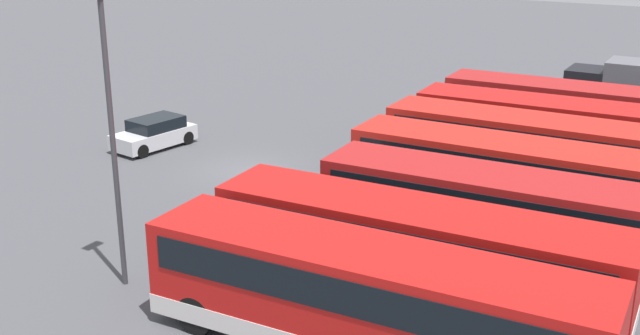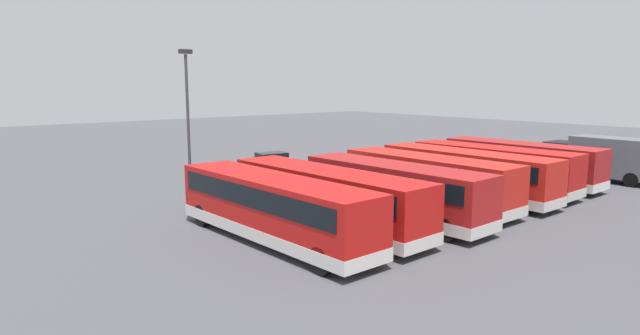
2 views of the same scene
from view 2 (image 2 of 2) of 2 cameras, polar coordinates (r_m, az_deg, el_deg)
name	(u,v)px [view 2 (image 2 of 2)]	position (r m, az deg, el deg)	size (l,w,h in m)	color
ground_plane	(307,181)	(38.73, -1.37, -1.43)	(140.00, 140.00, 0.00)	#47474C
bus_single_deck_near_end	(521,162)	(39.57, 20.92, 0.58)	(2.75, 11.00, 2.95)	#A51919
bus_single_deck_second	(493,167)	(36.45, 18.19, 0.04)	(2.96, 11.12, 2.95)	#B71411
bus_single_deck_third	(466,173)	(33.69, 15.51, -0.55)	(2.68, 11.49, 2.95)	red
bus_single_deck_fourth	(428,180)	(30.80, 11.60, -1.28)	(2.71, 10.98, 2.95)	red
bus_single_deck_fifth	(394,190)	(27.54, 8.01, -2.40)	(2.93, 10.98, 2.95)	#A51919
bus_single_deck_sixth	(326,197)	(25.61, 0.68, -3.18)	(2.96, 11.98, 2.95)	#B71411
bus_single_deck_seventh	(273,207)	(23.65, -5.07, -4.25)	(2.88, 11.97, 2.95)	#B71411
box_truck_blue	(601,157)	(43.92, 28.11, 1.00)	(2.63, 7.53, 3.20)	#595960
car_hatchback_silver	(270,161)	(43.63, -5.40, 0.65)	(4.19, 2.40, 1.43)	silver
lamp_post_tall	(188,119)	(30.16, -14.09, 5.16)	(0.70, 0.30, 8.89)	#38383D
waste_bin_yellow	(415,167)	(42.59, 10.25, 0.04)	(0.60, 0.60, 0.95)	#333338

